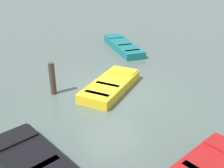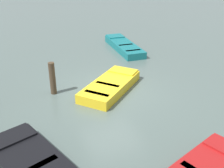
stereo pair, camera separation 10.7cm
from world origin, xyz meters
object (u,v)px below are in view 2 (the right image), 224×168
rowboat_teal (124,46)px  mooring_piling_far_left (52,78)px  rowboat_yellow (111,85)px  rowboat_black (34,165)px

rowboat_teal → mooring_piling_far_left: (-4.30, 5.23, 0.47)m
rowboat_yellow → rowboat_black: 5.27m
rowboat_black → mooring_piling_far_left: (4.35, -1.42, 0.47)m
rowboat_black → rowboat_yellow: bearing=-64.6°
rowboat_teal → rowboat_black: bearing=146.6°
rowboat_yellow → rowboat_teal: size_ratio=0.81×
rowboat_yellow → mooring_piling_far_left: bearing=124.0°
rowboat_yellow → rowboat_black: same height
rowboat_yellow → mooring_piling_far_left: mooring_piling_far_left is taller
rowboat_black → rowboat_teal: bearing=-57.0°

